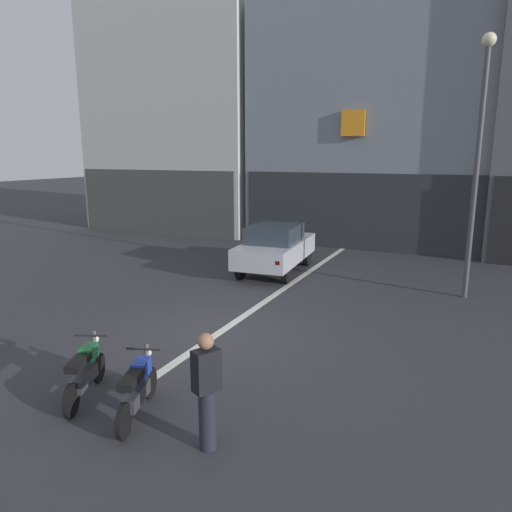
# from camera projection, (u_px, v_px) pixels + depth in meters

# --- Properties ---
(ground_plane) EXTENTS (120.00, 120.00, 0.00)m
(ground_plane) POSITION_uv_depth(u_px,v_px,m) (218.00, 334.00, 10.61)
(ground_plane) COLOR #333338
(lane_centre_line) EXTENTS (0.20, 18.00, 0.01)m
(lane_centre_line) POSITION_uv_depth(u_px,v_px,m) (306.00, 274.00, 15.92)
(lane_centre_line) COLOR silver
(lane_centre_line) RESTS_ON ground
(building_corner_left) EXTENTS (9.36, 7.50, 14.67)m
(building_corner_left) POSITION_uv_depth(u_px,v_px,m) (192.00, 92.00, 25.82)
(building_corner_left) COLOR silver
(building_corner_left) RESTS_ON ground
(building_mid_block) EXTENTS (10.27, 7.30, 10.63)m
(building_mid_block) POSITION_uv_depth(u_px,v_px,m) (377.00, 125.00, 22.06)
(building_mid_block) COLOR gray
(building_mid_block) RESTS_ON ground
(car_silver_crossing_near) EXTENTS (2.11, 4.24, 1.64)m
(car_silver_crossing_near) POSITION_uv_depth(u_px,v_px,m) (276.00, 247.00, 16.00)
(car_silver_crossing_near) COLOR black
(car_silver_crossing_near) RESTS_ON ground
(street_lamp) EXTENTS (0.36, 0.36, 6.97)m
(street_lamp) POSITION_uv_depth(u_px,v_px,m) (479.00, 144.00, 12.44)
(street_lamp) COLOR #47474C
(street_lamp) RESTS_ON ground
(motorcycle_green_row_leftmost) EXTENTS (0.76, 1.56, 0.98)m
(motorcycle_green_row_leftmost) POSITION_uv_depth(u_px,v_px,m) (85.00, 371.00, 7.74)
(motorcycle_green_row_leftmost) COLOR black
(motorcycle_green_row_leftmost) RESTS_ON ground
(motorcycle_blue_row_left_mid) EXTENTS (0.69, 1.60, 0.98)m
(motorcycle_blue_row_left_mid) POSITION_uv_depth(u_px,v_px,m) (138.00, 388.00, 7.19)
(motorcycle_blue_row_left_mid) COLOR black
(motorcycle_blue_row_left_mid) RESTS_ON ground
(person_by_motorcycles) EXTENTS (0.36, 0.42, 1.67)m
(person_by_motorcycles) POSITION_uv_depth(u_px,v_px,m) (207.00, 391.00, 6.30)
(person_by_motorcycles) COLOR #23232D
(person_by_motorcycles) RESTS_ON ground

